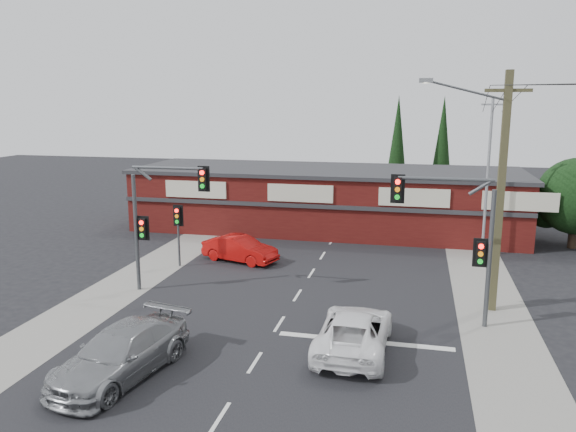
% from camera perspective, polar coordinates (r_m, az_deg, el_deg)
% --- Properties ---
extents(ground, '(120.00, 120.00, 0.00)m').
position_cam_1_polar(ground, '(23.46, -0.53, -10.38)').
color(ground, black).
rests_on(ground, ground).
extents(road_strip, '(14.00, 70.00, 0.01)m').
position_cam_1_polar(road_strip, '(28.05, 1.88, -6.64)').
color(road_strip, black).
rests_on(road_strip, ground).
extents(verge_left, '(3.00, 70.00, 0.02)m').
position_cam_1_polar(verge_left, '(30.76, -13.92, -5.33)').
color(verge_left, gray).
rests_on(verge_left, ground).
extents(verge_right, '(3.00, 70.00, 0.02)m').
position_cam_1_polar(verge_right, '(27.79, 19.50, -7.50)').
color(verge_right, gray).
rests_on(verge_right, ground).
extents(stop_line, '(6.50, 0.35, 0.01)m').
position_cam_1_polar(stop_line, '(21.58, 7.80, -12.49)').
color(stop_line, silver).
rests_on(stop_line, ground).
extents(white_suv, '(2.54, 5.30, 1.46)m').
position_cam_1_polar(white_suv, '(20.57, 6.74, -11.53)').
color(white_suv, white).
rests_on(white_suv, ground).
extents(silver_suv, '(3.24, 5.82, 1.59)m').
position_cam_1_polar(silver_suv, '(19.42, -16.61, -13.20)').
color(silver_suv, gray).
rests_on(silver_suv, ground).
extents(red_sedan, '(4.58, 2.71, 1.42)m').
position_cam_1_polar(red_sedan, '(31.39, -4.90, -3.34)').
color(red_sedan, '#B50D0B').
rests_on(red_sedan, ground).
extents(lane_dashes, '(0.12, 36.38, 0.01)m').
position_cam_1_polar(lane_dashes, '(22.91, -0.89, -10.90)').
color(lane_dashes, silver).
rests_on(lane_dashes, ground).
extents(shop_building, '(27.30, 8.40, 4.22)m').
position_cam_1_polar(shop_building, '(39.19, 3.88, 1.80)').
color(shop_building, '#440F0D').
rests_on(shop_building, ground).
extents(conifer_near, '(1.80, 1.80, 9.25)m').
position_cam_1_polar(conifer_near, '(45.30, 11.04, 7.20)').
color(conifer_near, '#2D2116').
rests_on(conifer_near, ground).
extents(conifer_far, '(1.80, 1.80, 9.25)m').
position_cam_1_polar(conifer_far, '(47.30, 15.41, 7.18)').
color(conifer_far, '#2D2116').
rests_on(conifer_far, ground).
extents(traffic_mast_left, '(3.77, 0.27, 5.97)m').
position_cam_1_polar(traffic_mast_left, '(26.32, -13.23, 0.66)').
color(traffic_mast_left, '#47494C').
rests_on(traffic_mast_left, ground).
extents(traffic_mast_right, '(3.96, 0.27, 5.97)m').
position_cam_1_polar(traffic_mast_right, '(22.74, 17.14, -1.20)').
color(traffic_mast_right, '#47494C').
rests_on(traffic_mast_right, ground).
extents(pedestal_signal, '(0.55, 0.27, 3.38)m').
position_cam_1_polar(pedestal_signal, '(30.49, -11.11, -0.70)').
color(pedestal_signal, '#47494C').
rests_on(pedestal_signal, ground).
extents(utility_pole, '(4.38, 0.59, 10.00)m').
position_cam_1_polar(utility_pole, '(24.59, 20.52, 2.94)').
color(utility_pole, '#4D482B').
rests_on(utility_pole, ground).
extents(steel_pole, '(1.20, 0.16, 9.00)m').
position_cam_1_polar(steel_pole, '(33.62, 19.62, 3.95)').
color(steel_pole, gray).
rests_on(steel_pole, ground).
extents(power_lines, '(2.01, 29.00, 1.22)m').
position_cam_1_polar(power_lines, '(18.98, 23.73, 11.43)').
color(power_lines, black).
rests_on(power_lines, ground).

